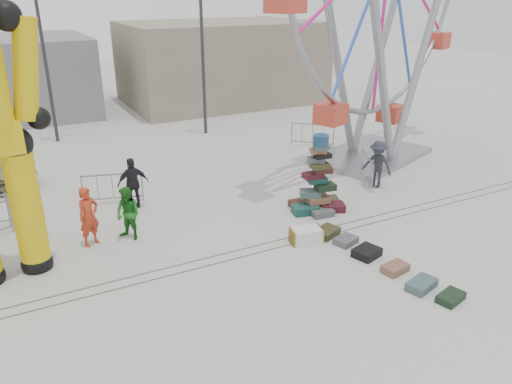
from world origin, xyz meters
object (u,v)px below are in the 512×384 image
pedestrian_red (89,217)px  pedestrian_grey (377,164)px  lamp_post_left (45,47)px  pedestrian_black (133,183)px  lamp_post_right (204,43)px  suitcase_tower (317,189)px  barricade_wheel_back (312,135)px  steamer_trunk (306,235)px  pedestrian_green (128,214)px  barricade_dummy_c (113,188)px  barricade_wheel_front (367,169)px

pedestrian_red → pedestrian_grey: size_ratio=1.00×
lamp_post_left → pedestrian_black: 10.38m
lamp_post_right → suitcase_tower: size_ratio=3.05×
suitcase_tower → barricade_wheel_back: 7.31m
lamp_post_left → barricade_wheel_back: size_ratio=4.00×
steamer_trunk → barricade_wheel_back: 9.70m
pedestrian_red → pedestrian_black: 2.71m
suitcase_tower → steamer_trunk: (-1.59, -1.81, -0.52)m
suitcase_tower → pedestrian_red: size_ratio=1.47×
suitcase_tower → pedestrian_green: suitcase_tower is taller
barricade_wheel_back → barricade_dummy_c: bearing=-121.5°
pedestrian_black → pedestrian_grey: size_ratio=1.00×
barricade_wheel_back → suitcase_tower: bearing=-77.6°
suitcase_tower → barricade_wheel_front: suitcase_tower is taller
pedestrian_black → pedestrian_red: bearing=49.6°
steamer_trunk → barricade_wheel_front: barricade_wheel_front is taller
barricade_dummy_c → barricade_wheel_back: 10.16m
barricade_wheel_front → pedestrian_black: bearing=105.7°
suitcase_tower → pedestrian_green: (-6.16, 0.81, 0.08)m
pedestrian_green → suitcase_tower: bearing=47.8°
barricade_dummy_c → pedestrian_red: size_ratio=1.12×
steamer_trunk → barricade_wheel_front: size_ratio=0.46×
barricade_wheel_front → suitcase_tower: bearing=138.7°
barricade_dummy_c → pedestrian_grey: pedestrian_grey is taller
barricade_dummy_c → pedestrian_red: bearing=-99.2°
steamer_trunk → barricade_wheel_back: (5.48, 8.00, 0.33)m
lamp_post_right → lamp_post_left: (-7.00, 2.00, 0.00)m
barricade_dummy_c → lamp_post_left: bearing=109.5°
suitcase_tower → pedestrian_red: bearing=-172.6°
lamp_post_right → pedestrian_grey: bearing=-74.6°
barricade_dummy_c → pedestrian_green: bearing=-78.2°
barricade_dummy_c → pedestrian_black: pedestrian_black is taller
steamer_trunk → barricade_wheel_back: size_ratio=0.46×
lamp_post_left → pedestrian_grey: lamp_post_left is taller
barricade_dummy_c → pedestrian_grey: 9.60m
barricade_dummy_c → pedestrian_red: (-1.27, -2.78, 0.34)m
lamp_post_left → pedestrian_black: (1.19, -9.67, -3.59)m
barricade_wheel_front → pedestrian_red: size_ratio=1.12×
pedestrian_red → pedestrian_green: (1.09, -0.15, -0.08)m
pedestrian_red → pedestrian_green: size_ratio=1.10×
steamer_trunk → barricade_wheel_front: 5.55m
barricade_dummy_c → pedestrian_green: pedestrian_green is taller
pedestrian_black → barricade_dummy_c: bearing=-53.0°
lamp_post_right → steamer_trunk: bearing=-99.0°
suitcase_tower → pedestrian_red: (-7.24, 0.96, 0.16)m
lamp_post_left → suitcase_tower: lamp_post_left is taller
lamp_post_right → barricade_wheel_back: size_ratio=4.00×
lamp_post_right → pedestrian_red: size_ratio=4.48×
barricade_wheel_back → pedestrian_red: bearing=-110.3°
barricade_wheel_front → pedestrian_green: 9.24m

